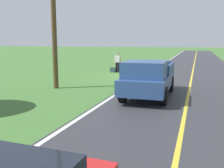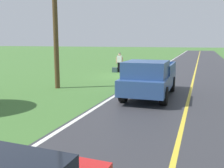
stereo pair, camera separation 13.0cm
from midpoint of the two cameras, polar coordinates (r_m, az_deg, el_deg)
The scene contains 8 objects.
ground_plane at distance 20.24m, azimuth 3.87°, elevation 1.76°, with size 200.00×200.00×0.00m, color #427033.
road_surface at distance 19.54m, azimuth 17.79°, elevation 1.06°, with size 7.43×120.00×0.00m, color #333338.
lane_edge_line at distance 19.93m, azimuth 7.58°, elevation 1.60°, with size 0.16×117.60×0.00m, color silver.
lane_centre_line at distance 19.54m, azimuth 17.79°, elevation 1.07°, with size 0.14×117.60×0.00m, color gold.
hitchhiker_walking at distance 22.54m, azimuth 1.87°, elevation 5.07°, with size 0.62×0.51×1.75m.
suitcase_carried at distance 22.62m, azimuth 0.77°, elevation 3.15°, with size 0.20×0.46×0.43m, color #384C56.
pickup_truck_passing at distance 12.62m, azimuth 8.58°, elevation 1.44°, with size 2.15×5.42×1.82m.
utility_pole_roadside at distance 15.21m, azimuth -12.29°, elevation 15.25°, with size 0.28×0.28×8.59m, color brown.
Camera 2 is at (-5.35, 19.33, 2.71)m, focal length 41.22 mm.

